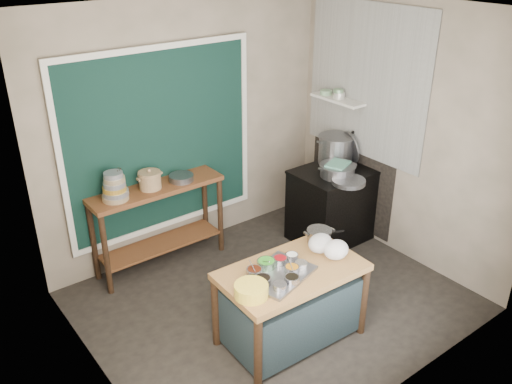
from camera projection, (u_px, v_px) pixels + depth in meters
floor at (273, 301)px, 5.46m from camera, size 3.50×3.00×0.02m
back_wall at (188, 129)px, 5.92m from camera, size 3.50×0.02×2.80m
left_wall at (85, 235)px, 3.88m from camera, size 0.02×3.00×2.80m
right_wall at (402, 133)px, 5.80m from camera, size 0.02×3.00×2.80m
ceiling at (277, 9)px, 4.22m from camera, size 3.50×3.00×0.02m
curtain_panel at (161, 141)px, 5.72m from camera, size 2.10×0.02×1.90m
curtain_frame at (162, 142)px, 5.71m from camera, size 2.22×0.03×2.02m
tile_panel at (365, 82)px, 5.98m from camera, size 0.02×1.70×1.70m
soot_patch at (351, 174)px, 6.56m from camera, size 0.01×1.30×1.30m
wall_shelf at (338, 99)px, 6.25m from camera, size 0.22×0.70×0.03m
prep_table at (291, 304)px, 4.80m from camera, size 1.28×0.76×0.75m
back_counter at (159, 226)px, 5.86m from camera, size 1.45×0.40×0.95m
stove_block at (333, 206)px, 6.40m from camera, size 0.90×0.68×0.85m
stove_top at (335, 172)px, 6.21m from camera, size 0.92×0.69×0.03m
condiment_tray at (279, 275)px, 4.54m from camera, size 0.68×0.57×0.03m
condiment_bowls at (276, 270)px, 4.53m from camera, size 0.56×0.45×0.06m
yellow_basin at (251, 290)px, 4.28m from camera, size 0.36×0.36×0.11m
saucepan at (319, 236)px, 5.01m from camera, size 0.31×0.31×0.13m
plastic_bag_a at (336, 250)px, 4.75m from camera, size 0.27×0.24×0.17m
plastic_bag_b at (320, 243)px, 4.85m from camera, size 0.29×0.27×0.17m
bowl_stack at (115, 188)px, 5.32m from camera, size 0.26×0.26×0.30m
utensil_cup at (120, 193)px, 5.41m from camera, size 0.18×0.18×0.09m
ceramic_crock at (150, 181)px, 5.58m from camera, size 0.27×0.27×0.17m
wide_bowl at (181, 178)px, 5.77m from camera, size 0.29×0.29×0.07m
stock_pot at (336, 150)px, 6.33m from camera, size 0.55×0.55×0.34m
pot_lid at (350, 147)px, 6.34m from camera, size 0.22×0.40×0.38m
steamer at (337, 170)px, 6.04m from camera, size 0.52×0.52×0.13m
green_cloth at (338, 164)px, 6.00m from camera, size 0.33×0.29×0.02m
shallow_pan at (349, 181)px, 5.88m from camera, size 0.48×0.48×0.05m
shelf_bowl_stack at (339, 94)px, 6.22m from camera, size 0.13×0.13×0.11m
shelf_bowl_green at (326, 92)px, 6.37m from camera, size 0.17×0.17×0.05m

